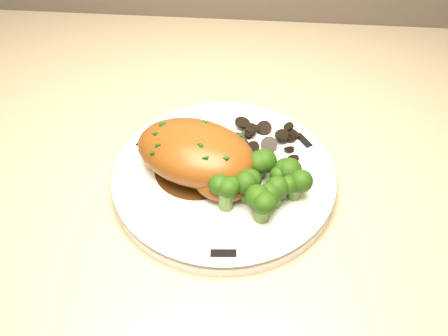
{
  "coord_description": "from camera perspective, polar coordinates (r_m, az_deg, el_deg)",
  "views": [
    {
      "loc": [
        0.89,
        1.16,
        1.46
      ],
      "look_at": [
        0.86,
        1.61,
        0.99
      ],
      "focal_mm": 45.0,
      "sensor_mm": 36.0,
      "label": 1
    }
  ],
  "objects": [
    {
      "name": "rim_accent_0",
      "position": [
        0.7,
        8.08,
        2.77
      ],
      "size": [
        0.02,
        0.03,
        0.0
      ],
      "primitive_type": "cube",
      "rotation": [
        0.0,
        0.0,
        2.17
      ],
      "color": "black",
      "rests_on": "plate"
    },
    {
      "name": "broccoli_florets",
      "position": [
        0.62,
        3.26,
        -1.42
      ],
      "size": [
        0.11,
        0.09,
        0.04
      ],
      "rotation": [
        0.0,
        0.0,
        -0.01
      ],
      "color": "#537C34",
      "rests_on": "plate"
    },
    {
      "name": "rim_accent_1",
      "position": [
        0.7,
        -8.03,
        2.83
      ],
      "size": [
        0.02,
        0.03,
        0.0
      ],
      "primitive_type": "cube",
      "rotation": [
        0.0,
        0.0,
        4.26
      ],
      "color": "black",
      "rests_on": "plate"
    },
    {
      "name": "gravy_pool",
      "position": [
        0.66,
        -2.82,
        -0.09
      ],
      "size": [
        0.1,
        0.1,
        0.0
      ],
      "primitive_type": "cylinder",
      "color": "#3F240B",
      "rests_on": "plate"
    },
    {
      "name": "mushroom_pile",
      "position": [
        0.69,
        3.74,
        2.55
      ],
      "size": [
        0.08,
        0.06,
        0.02
      ],
      "color": "black",
      "rests_on": "plate"
    },
    {
      "name": "chicken_breast",
      "position": [
        0.64,
        -2.61,
        1.26
      ],
      "size": [
        0.16,
        0.14,
        0.06
      ],
      "rotation": [
        0.0,
        0.0,
        -0.32
      ],
      "color": "brown",
      "rests_on": "plate"
    },
    {
      "name": "rim_accent_2",
      "position": [
        0.58,
        -0.06,
        -8.68
      ],
      "size": [
        0.03,
        0.01,
        0.0
      ],
      "primitive_type": "cube",
      "rotation": [
        0.0,
        0.0,
        6.36
      ],
      "color": "black",
      "rests_on": "plate"
    },
    {
      "name": "plate",
      "position": [
        0.66,
        0.0,
        -1.12
      ],
      "size": [
        0.28,
        0.28,
        0.02
      ],
      "primitive_type": "cylinder",
      "rotation": [
        0.0,
        0.0,
        0.07
      ],
      "color": "white",
      "rests_on": "counter"
    }
  ]
}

